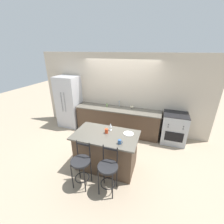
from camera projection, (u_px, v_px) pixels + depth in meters
name	position (u px, v px, depth m)	size (l,w,h in m)	color
ground_plane	(114.00, 137.00, 5.17)	(18.00, 18.00, 0.00)	tan
wall_back	(120.00, 93.00, 5.25)	(6.00, 0.07, 2.70)	beige
back_counter	(117.00, 120.00, 5.32)	(2.92, 0.68, 0.91)	#4C3828
sink_faucet	(119.00, 103.00, 5.26)	(0.02, 0.13, 0.22)	#ADAFB5
kitchen_island	(106.00, 151.00, 3.70)	(1.53, 0.90, 0.94)	#4C3828
refrigerator	(69.00, 102.00, 5.64)	(0.80, 0.71, 1.90)	#BCBCC1
oven_range	(174.00, 128.00, 4.73)	(0.73, 0.69, 0.97)	#ADAFB5
bar_stool_near	(81.00, 165.00, 3.14)	(0.41, 0.41, 1.03)	black
bar_stool_far	(108.00, 170.00, 3.00)	(0.41, 0.41, 1.03)	black
dinner_plate	(129.00, 133.00, 3.54)	(0.24, 0.24, 0.02)	white
wine_glass	(111.00, 125.00, 3.65)	(0.07, 0.07, 0.19)	white
coffee_mug	(120.00, 142.00, 3.16)	(0.11, 0.08, 0.09)	#335689
tumbler_cup	(106.00, 131.00, 3.56)	(0.08, 0.08, 0.11)	red
pumpkin_decoration	(132.00, 107.00, 5.16)	(0.11, 0.11, 0.11)	beige
soap_bottle	(107.00, 105.00, 5.28)	(0.04, 0.04, 0.14)	#89B260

